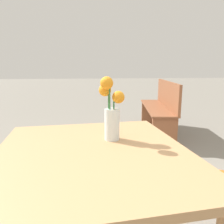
{
  "coord_description": "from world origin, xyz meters",
  "views": [
    {
      "loc": [
        -0.02,
        -0.89,
        1.06
      ],
      "look_at": [
        0.1,
        0.13,
        0.85
      ],
      "focal_mm": 35.0,
      "sensor_mm": 36.0,
      "label": 1
    }
  ],
  "objects": [
    {
      "name": "table_front",
      "position": [
        0.0,
        0.0,
        0.62
      ],
      "size": [
        0.89,
        0.97,
        0.71
      ],
      "color": "tan",
      "rests_on": "ground_plane"
    },
    {
      "name": "flower_vase",
      "position": [
        0.1,
        0.13,
        0.84
      ],
      "size": [
        0.12,
        0.12,
        0.31
      ],
      "color": "silver",
      "rests_on": "table_front"
    },
    {
      "name": "bench_near",
      "position": [
        1.16,
        2.41,
        0.45
      ],
      "size": [
        0.58,
        1.51,
        0.85
      ],
      "color": "brown",
      "rests_on": "ground_plane"
    }
  ]
}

